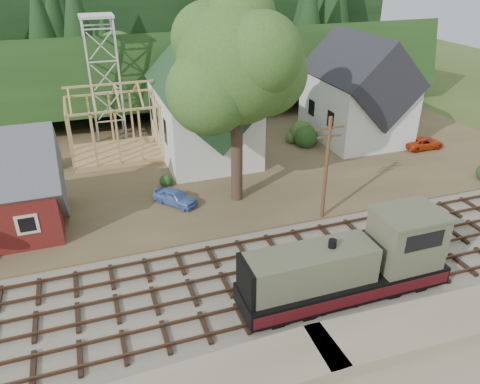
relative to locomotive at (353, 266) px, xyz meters
name	(u,v)px	position (x,y,z in m)	size (l,w,h in m)	color
ground	(259,281)	(-4.42, 3.00, -2.13)	(140.00, 140.00, 0.00)	#384C1E
railroad_bed	(259,280)	(-4.42, 3.00, -2.05)	(64.00, 11.00, 0.16)	#726B5B
village_flat	(189,165)	(-4.42, 21.00, -1.98)	(64.00, 26.00, 0.30)	brown
hillside	(147,98)	(-4.42, 45.00, -2.13)	(70.00, 28.00, 8.00)	#1E3F19
ridge	(131,72)	(-4.42, 61.00, -2.13)	(80.00, 20.00, 12.00)	black
church	(203,105)	(-2.42, 22.68, 3.05)	(8.40, 15.17, 13.00)	silver
farmhouse	(357,94)	(13.58, 22.00, 2.74)	(8.40, 10.80, 10.60)	silver
timber_frame	(114,126)	(-10.42, 25.00, 1.14)	(8.20, 6.20, 6.99)	tan
lattice_tower	(99,41)	(-10.42, 31.00, 7.90)	(3.20, 3.20, 12.12)	silver
big_tree	(238,73)	(-2.25, 13.08, 8.09)	(10.90, 8.40, 14.70)	#38281E
telegraph_pole_near	(326,168)	(2.58, 8.20, 2.12)	(2.20, 0.28, 8.00)	#4C331E
locomotive	(353,266)	(0.00, 0.00, 0.00)	(12.04, 3.01, 4.81)	black
car_blue	(175,197)	(-7.23, 13.69, -1.20)	(1.48, 3.67, 1.25)	#5D7EC8
car_red	(423,143)	(18.46, 16.89, -1.27)	(1.87, 4.06, 1.13)	red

